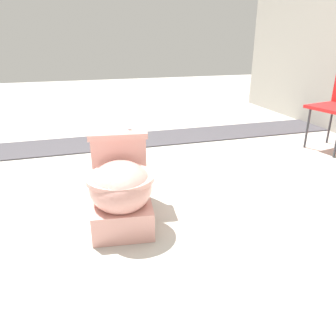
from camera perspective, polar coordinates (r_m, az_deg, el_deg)
name	(u,v)px	position (r m, az deg, el deg)	size (l,w,h in m)	color
ground_plane	(122,202)	(2.28, -8.05, -5.92)	(14.00, 14.00, 0.00)	#B7B2A8
gravel_strip	(146,139)	(3.63, -3.83, 5.05)	(0.56, 8.00, 0.01)	#423F44
toilet	(121,186)	(2.00, -8.26, -3.09)	(0.67, 0.45, 0.52)	#E09E93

